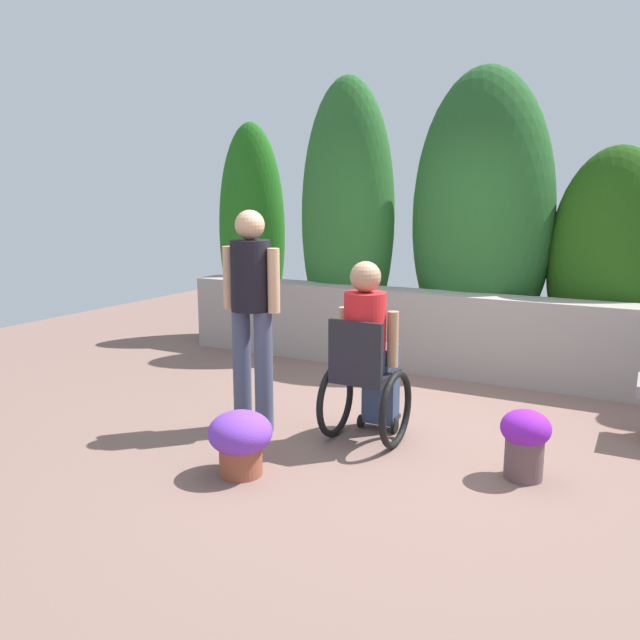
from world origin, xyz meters
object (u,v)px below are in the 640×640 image
(person_standing_companion, at_px, (251,305))
(flower_pot_terracotta_by_wall, at_px, (525,439))
(flower_pot_purple_near, at_px, (240,439))
(person_in_wheelchair, at_px, (367,358))

(person_standing_companion, height_order, flower_pot_terracotta_by_wall, person_standing_companion)
(flower_pot_terracotta_by_wall, bearing_deg, person_standing_companion, -178.25)
(flower_pot_purple_near, distance_m, flower_pot_terracotta_by_wall, 1.81)
(person_in_wheelchair, relative_size, flower_pot_purple_near, 3.15)
(person_in_wheelchair, relative_size, flower_pot_terracotta_by_wall, 2.93)
(person_in_wheelchair, bearing_deg, person_standing_companion, -156.25)
(person_standing_companion, distance_m, flower_pot_terracotta_by_wall, 2.14)
(person_standing_companion, xyz_separation_m, flower_pot_purple_near, (0.39, -0.74, -0.73))
(person_standing_companion, bearing_deg, person_in_wheelchair, 24.92)
(flower_pot_purple_near, bearing_deg, flower_pot_terracotta_by_wall, 26.11)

